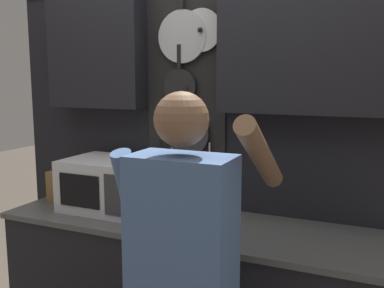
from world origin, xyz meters
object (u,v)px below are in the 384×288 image
knife_block (62,186)px  utensil_crock (157,200)px  person (183,268)px  microwave (108,184)px

knife_block → utensil_crock: bearing=0.1°
knife_block → utensil_crock: 0.66m
utensil_crock → person: person is taller
microwave → person: (0.78, -0.64, -0.10)m
knife_block → person: size_ratio=0.16×
microwave → knife_block: (-0.34, 0.00, -0.05)m
utensil_crock → person: 0.79m
utensil_crock → person: bearing=-54.4°
knife_block → utensil_crock: utensil_crock is taller
microwave → utensil_crock: utensil_crock is taller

